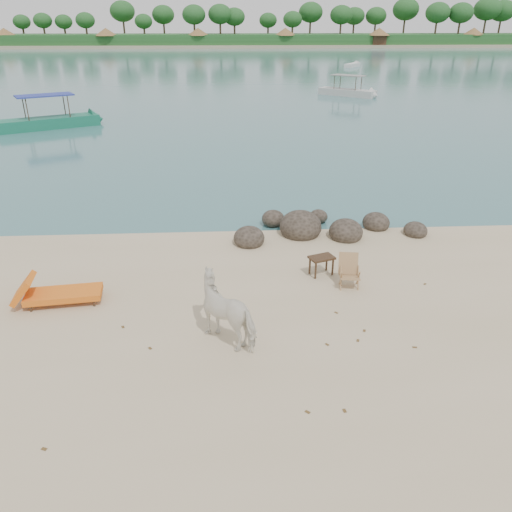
{
  "coord_description": "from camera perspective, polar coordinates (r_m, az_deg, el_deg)",
  "views": [
    {
      "loc": [
        -0.66,
        -9.19,
        6.3
      ],
      "look_at": [
        -0.02,
        2.0,
        1.0
      ],
      "focal_mm": 35.0,
      "sensor_mm": 36.0,
      "label": 1
    }
  ],
  "objects": [
    {
      "name": "far_shore",
      "position": [
        179.3,
        -3.32,
        23.26
      ],
      "size": [
        420.0,
        90.0,
        1.4
      ],
      "primitive_type": "cube",
      "color": "tan",
      "rests_on": "ground"
    },
    {
      "name": "boat_near",
      "position": [
        35.9,
        -22.96,
        16.06
      ],
      "size": [
        6.89,
        4.68,
        3.39
      ],
      "primitive_type": null,
      "rotation": [
        0.0,
        0.0,
        0.49
      ],
      "color": "#16674D",
      "rests_on": "water"
    },
    {
      "name": "deck_chair",
      "position": [
        13.02,
        10.69,
        -1.98
      ],
      "size": [
        0.62,
        0.67,
        0.85
      ],
      "primitive_type": null,
      "rotation": [
        0.0,
        0.0,
        -0.14
      ],
      "color": "#A27E51",
      "rests_on": "ground"
    },
    {
      "name": "water",
      "position": [
        99.39,
        -3.09,
        21.64
      ],
      "size": [
        400.0,
        400.0,
        0.0
      ],
      "primitive_type": "plane",
      "color": "#326065",
      "rests_on": "ground"
    },
    {
      "name": "far_scenery",
      "position": [
        145.92,
        -3.27,
        24.03
      ],
      "size": [
        420.0,
        18.0,
        9.5
      ],
      "color": "#1E4C1E",
      "rests_on": "ground"
    },
    {
      "name": "side_table",
      "position": [
        13.62,
        7.46,
        -1.23
      ],
      "size": [
        0.76,
        0.63,
        0.53
      ],
      "primitive_type": null,
      "rotation": [
        0.0,
        0.0,
        0.35
      ],
      "color": "#2F2012",
      "rests_on": "ground"
    },
    {
      "name": "lounge_chair",
      "position": [
        13.03,
        -21.16,
        -3.79
      ],
      "size": [
        2.31,
        1.04,
        0.67
      ],
      "primitive_type": null,
      "rotation": [
        0.0,
        0.0,
        0.12
      ],
      "color": "orange",
      "rests_on": "ground"
    },
    {
      "name": "cow",
      "position": [
        10.68,
        -3.0,
        -6.24
      ],
      "size": [
        1.78,
        1.71,
        1.44
      ],
      "primitive_type": "imported",
      "rotation": [
        0.0,
        0.0,
        3.98
      ],
      "color": "white",
      "rests_on": "ground"
    },
    {
      "name": "boat_mid",
      "position": [
        49.4,
        10.48,
        19.33
      ],
      "size": [
        5.56,
        4.94,
        2.97
      ],
      "primitive_type": null,
      "rotation": [
        0.0,
        0.0,
        -0.69
      ],
      "color": "#B5B5B1",
      "rests_on": "water"
    },
    {
      "name": "boulders",
      "position": [
        16.31,
        6.96,
        3.12
      ],
      "size": [
        6.26,
        2.78,
        1.02
      ],
      "rotation": [
        0.0,
        0.0,
        0.18
      ],
      "color": "#2A231C",
      "rests_on": "ground"
    },
    {
      "name": "boat_far",
      "position": [
        82.29,
        10.95,
        20.7
      ],
      "size": [
        3.58,
        4.82,
        0.58
      ],
      "primitive_type": null,
      "rotation": [
        0.0,
        0.0,
        1.01
      ],
      "color": "silver",
      "rests_on": "water"
    },
    {
      "name": "dead_leaves",
      "position": [
        10.8,
        4.1,
        -10.41
      ],
      "size": [
        8.31,
        5.26,
        0.0
      ],
      "color": "brown",
      "rests_on": "ground"
    }
  ]
}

